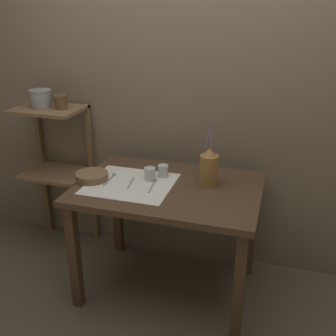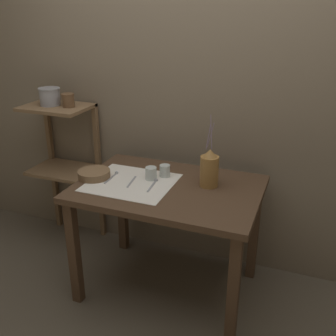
{
  "view_description": "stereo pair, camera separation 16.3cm",
  "coord_description": "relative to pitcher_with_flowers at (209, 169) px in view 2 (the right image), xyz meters",
  "views": [
    {
      "loc": [
        0.64,
        -2.1,
        1.8
      ],
      "look_at": [
        -0.0,
        0.0,
        0.89
      ],
      "focal_mm": 42.0,
      "sensor_mm": 36.0,
      "label": 1
    },
    {
      "loc": [
        0.79,
        -2.05,
        1.8
      ],
      "look_at": [
        -0.0,
        0.0,
        0.89
      ],
      "focal_mm": 42.0,
      "sensor_mm": 36.0,
      "label": 2
    }
  ],
  "objects": [
    {
      "name": "wooden_shelf_unit",
      "position": [
        -1.21,
        0.22,
        -0.09
      ],
      "size": [
        0.48,
        0.35,
        1.13
      ],
      "color": "brown",
      "rests_on": "ground_plane"
    },
    {
      "name": "spoon_inner",
      "position": [
        -0.33,
        -0.09,
        -0.1
      ],
      "size": [
        0.03,
        0.18,
        0.02
      ],
      "color": "#939399",
      "rests_on": "wooden_table"
    },
    {
      "name": "stone_wall_back",
      "position": [
        -0.23,
        0.41,
        0.32
      ],
      "size": [
        7.0,
        0.06,
        2.4
      ],
      "color": "#7A6B56",
      "rests_on": "ground_plane"
    },
    {
      "name": "wooden_bowl",
      "position": [
        -0.73,
        -0.15,
        -0.09
      ],
      "size": [
        0.21,
        0.21,
        0.05
      ],
      "color": "brown",
      "rests_on": "wooden_table"
    },
    {
      "name": "glass_tumbler_near",
      "position": [
        -0.37,
        -0.04,
        -0.07
      ],
      "size": [
        0.07,
        0.07,
        0.08
      ],
      "color": "silver",
      "rests_on": "wooden_table"
    },
    {
      "name": "spoon_outer",
      "position": [
        -0.62,
        -0.08,
        -0.1
      ],
      "size": [
        0.02,
        0.18,
        0.02
      ],
      "color": "#939399",
      "rests_on": "wooden_table"
    },
    {
      "name": "wooden_table",
      "position": [
        -0.23,
        -0.09,
        -0.22
      ],
      "size": [
        1.13,
        0.78,
        0.77
      ],
      "color": "#4C3523",
      "rests_on": "ground_plane"
    },
    {
      "name": "fork_outer",
      "position": [
        -0.47,
        -0.13,
        -0.11
      ],
      "size": [
        0.04,
        0.17,
        0.0
      ],
      "color": "#939399",
      "rests_on": "wooden_table"
    },
    {
      "name": "linen_cloth",
      "position": [
        -0.47,
        -0.13,
        -0.11
      ],
      "size": [
        0.53,
        0.47,
        0.0
      ],
      "color": "white",
      "rests_on": "wooden_table"
    },
    {
      "name": "pitcher_with_flowers",
      "position": [
        0.0,
        0.0,
        0.0
      ],
      "size": [
        0.11,
        0.11,
        0.44
      ],
      "color": "olive",
      "rests_on": "wooden_table"
    },
    {
      "name": "metal_pot_large",
      "position": [
        -1.26,
        0.18,
        0.31
      ],
      "size": [
        0.15,
        0.15,
        0.13
      ],
      "color": "#939399",
      "rests_on": "wooden_shelf_unit"
    },
    {
      "name": "glass_tumbler_far",
      "position": [
        -0.3,
        0.03,
        -0.07
      ],
      "size": [
        0.07,
        0.07,
        0.08
      ],
      "color": "silver",
      "rests_on": "wooden_table"
    },
    {
      "name": "metal_pot_small",
      "position": [
        -1.1,
        0.18,
        0.3
      ],
      "size": [
        0.09,
        0.09,
        0.1
      ],
      "color": "brown",
      "rests_on": "wooden_shelf_unit"
    },
    {
      "name": "ground_plane",
      "position": [
        -0.23,
        -0.09,
        -0.88
      ],
      "size": [
        12.0,
        12.0,
        0.0
      ],
      "primitive_type": "plane",
      "color": "brown"
    }
  ]
}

